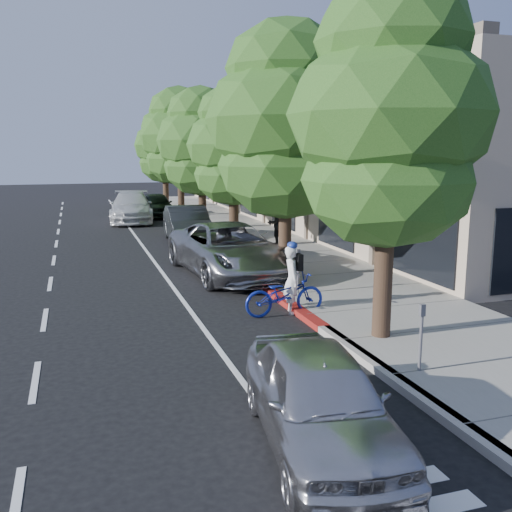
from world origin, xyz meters
name	(u,v)px	position (x,y,z in m)	size (l,w,h in m)	color
ground	(307,320)	(0.00, 0.00, 0.00)	(120.00, 120.00, 0.00)	black
sidewalk	(282,255)	(2.30, 8.00, 0.07)	(4.60, 56.00, 0.15)	gray
curb	(225,258)	(0.00, 8.00, 0.07)	(0.30, 56.00, 0.15)	#9E998E
curb_red_segment	(292,306)	(0.00, 1.00, 0.07)	(0.32, 4.00, 0.15)	maroon
storefront_building	(341,160)	(9.60, 18.00, 3.50)	(10.00, 36.00, 7.00)	tan
street_tree_0	(390,121)	(0.90, -2.00, 4.73)	(4.25, 4.25, 7.54)	black
street_tree_1	(286,123)	(0.90, 4.00, 4.93)	(4.91, 4.91, 8.00)	black
street_tree_2	(233,147)	(0.90, 10.00, 4.23)	(3.80, 3.80, 6.74)	black
street_tree_3	(201,143)	(0.90, 16.00, 4.46)	(4.53, 4.53, 7.26)	black
street_tree_4	(180,137)	(0.90, 22.00, 4.84)	(4.85, 4.85, 7.85)	black
street_tree_5	(165,147)	(0.90, 28.00, 4.31)	(4.27, 4.27, 6.98)	black
cyclist	(292,280)	(-0.14, 0.70, 0.87)	(0.64, 0.42, 1.75)	white
bicycle	(284,294)	(-0.40, 0.55, 0.55)	(0.73, 2.09, 1.10)	#17279E
silver_suv	(230,250)	(-0.50, 5.50, 0.86)	(2.86, 6.21, 1.72)	#9B9B9F
dark_sedan	(187,225)	(-0.55, 12.60, 0.81)	(1.72, 4.94, 1.63)	black
white_pickup	(131,207)	(-2.20, 21.00, 0.84)	(2.35, 5.78, 1.68)	silver
dark_suv_far	(156,205)	(-0.50, 22.89, 0.75)	(1.76, 4.37, 1.49)	black
near_car_a	(320,399)	(-2.20, -5.67, 0.71)	(1.67, 4.16, 1.42)	#B4B4B9
pedestrian	(276,223)	(2.79, 10.15, 1.05)	(0.87, 0.68, 1.80)	black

